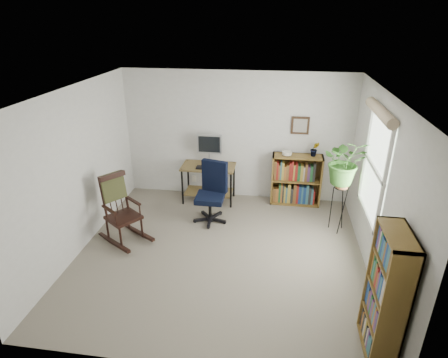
% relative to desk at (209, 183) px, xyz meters
% --- Properties ---
extents(floor, '(4.20, 4.00, 0.00)m').
position_rel_desk_xyz_m(floor, '(0.48, -1.70, -0.35)').
color(floor, gray).
rests_on(floor, ground).
extents(ceiling, '(4.20, 4.00, 0.00)m').
position_rel_desk_xyz_m(ceiling, '(0.48, -1.70, 2.05)').
color(ceiling, silver).
rests_on(ceiling, ground).
extents(wall_back, '(4.20, 0.00, 2.40)m').
position_rel_desk_xyz_m(wall_back, '(0.48, 0.30, 0.85)').
color(wall_back, silver).
rests_on(wall_back, ground).
extents(wall_front, '(4.20, 0.00, 2.40)m').
position_rel_desk_xyz_m(wall_front, '(0.48, -3.70, 0.85)').
color(wall_front, silver).
rests_on(wall_front, ground).
extents(wall_left, '(0.00, 4.00, 2.40)m').
position_rel_desk_xyz_m(wall_left, '(-1.62, -1.70, 0.85)').
color(wall_left, silver).
rests_on(wall_left, ground).
extents(wall_right, '(0.00, 4.00, 2.40)m').
position_rel_desk_xyz_m(wall_right, '(2.58, -1.70, 0.85)').
color(wall_right, silver).
rests_on(wall_right, ground).
extents(window, '(0.12, 1.20, 1.50)m').
position_rel_desk_xyz_m(window, '(2.54, -1.40, 1.05)').
color(window, silver).
rests_on(window, wall_right).
extents(desk, '(0.98, 0.54, 0.71)m').
position_rel_desk_xyz_m(desk, '(0.00, 0.00, 0.00)').
color(desk, brown).
rests_on(desk, floor).
extents(monitor, '(0.46, 0.16, 0.56)m').
position_rel_desk_xyz_m(monitor, '(0.00, 0.14, 0.63)').
color(monitor, '#B1B2B6').
rests_on(monitor, desk).
extents(keyboard, '(0.40, 0.15, 0.02)m').
position_rel_desk_xyz_m(keyboard, '(0.00, -0.12, 0.37)').
color(keyboard, black).
rests_on(keyboard, desk).
extents(office_chair, '(0.70, 0.70, 1.06)m').
position_rel_desk_xyz_m(office_chair, '(0.16, -0.77, 0.18)').
color(office_chair, black).
rests_on(office_chair, floor).
extents(rocking_chair, '(1.10, 1.02, 1.10)m').
position_rel_desk_xyz_m(rocking_chair, '(-1.06, -1.53, 0.19)').
color(rocking_chair, black).
rests_on(rocking_chair, floor).
extents(low_bookshelf, '(0.91, 0.30, 0.96)m').
position_rel_desk_xyz_m(low_bookshelf, '(1.62, 0.12, 0.12)').
color(low_bookshelf, brown).
rests_on(low_bookshelf, floor).
extents(tall_bookshelf, '(0.27, 0.63, 1.44)m').
position_rel_desk_xyz_m(tall_bookshelf, '(2.40, -3.14, 0.37)').
color(tall_bookshelf, brown).
rests_on(tall_bookshelf, floor).
extents(plant_stand, '(0.33, 0.33, 0.92)m').
position_rel_desk_xyz_m(plant_stand, '(2.28, -0.76, 0.10)').
color(plant_stand, black).
rests_on(plant_stand, floor).
extents(spider_plant, '(1.69, 1.88, 1.47)m').
position_rel_desk_xyz_m(spider_plant, '(2.28, -0.76, 1.23)').
color(spider_plant, '#326724').
rests_on(spider_plant, plant_stand).
extents(potted_plant_small, '(0.13, 0.24, 0.11)m').
position_rel_desk_xyz_m(potted_plant_small, '(1.90, 0.13, 0.66)').
color(potted_plant_small, '#326724').
rests_on(potted_plant_small, low_bookshelf).
extents(framed_picture, '(0.32, 0.04, 0.32)m').
position_rel_desk_xyz_m(framed_picture, '(1.62, 0.27, 1.11)').
color(framed_picture, black).
rests_on(framed_picture, wall_back).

